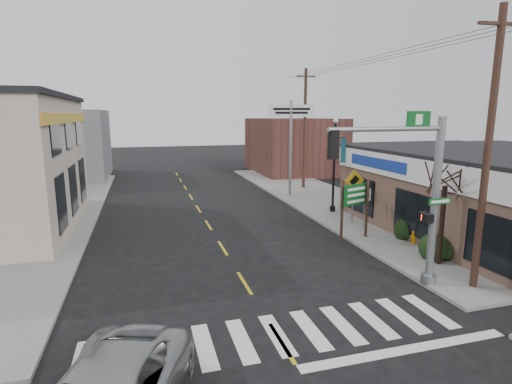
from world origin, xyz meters
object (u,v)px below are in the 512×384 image
object	(u,v)px
bare_tree	(446,171)
utility_pole_far	(305,128)
fire_hydrant	(414,236)
guide_sign	(355,201)
traffic_signal_pole	(419,185)
utility_pole_near	(488,150)
lamp_post	(335,158)
dance_center_sign	(291,124)

from	to	relation	value
bare_tree	utility_pole_far	distance (m)	17.40
fire_hydrant	guide_sign	bearing A→B (deg)	144.67
guide_sign	utility_pole_far	world-z (taller)	utility_pole_far
guide_sign	fire_hydrant	bearing A→B (deg)	-54.70
bare_tree	traffic_signal_pole	bearing A→B (deg)	-148.40
guide_sign	utility_pole_near	distance (m)	6.82
lamp_post	utility_pole_near	bearing A→B (deg)	-70.21
dance_center_sign	fire_hydrant	bearing A→B (deg)	-64.86
traffic_signal_pole	fire_hydrant	size ratio (longest dim) A/B	9.26
utility_pole_near	fire_hydrant	bearing A→B (deg)	84.16
fire_hydrant	dance_center_sign	distance (m)	13.36
dance_center_sign	utility_pole_far	bearing A→B (deg)	68.36
traffic_signal_pole	fire_hydrant	distance (m)	5.83
traffic_signal_pole	bare_tree	bearing A→B (deg)	27.80
traffic_signal_pole	utility_pole_far	size ratio (longest dim) A/B	0.63
lamp_post	dance_center_sign	bearing A→B (deg)	119.12
guide_sign	dance_center_sign	xyz separation A→B (m)	(0.81, 10.83, 3.32)
utility_pole_near	dance_center_sign	bearing A→B (deg)	97.99
utility_pole_far	guide_sign	bearing A→B (deg)	-106.11
lamp_post	bare_tree	distance (m)	9.19
fire_hydrant	utility_pole_near	world-z (taller)	utility_pole_near
guide_sign	dance_center_sign	size ratio (longest dim) A/B	0.41
traffic_signal_pole	guide_sign	size ratio (longest dim) A/B	2.10
bare_tree	utility_pole_far	bearing A→B (deg)	85.32
dance_center_sign	bare_tree	world-z (taller)	dance_center_sign
dance_center_sign	utility_pole_near	distance (m)	16.90
bare_tree	utility_pole_near	size ratio (longest dim) A/B	0.51
lamp_post	fire_hydrant	bearing A→B (deg)	-62.97
fire_hydrant	utility_pole_near	bearing A→B (deg)	-102.51
fire_hydrant	utility_pole_near	distance (m)	6.35
utility_pole_far	traffic_signal_pole	bearing A→B (deg)	-104.97
dance_center_sign	utility_pole_near	size ratio (longest dim) A/B	0.75
bare_tree	utility_pole_far	xyz separation A→B (m)	(1.42, 17.30, 1.09)
lamp_post	bare_tree	size ratio (longest dim) A/B	1.19
lamp_post	utility_pole_near	size ratio (longest dim) A/B	0.61
utility_pole_near	utility_pole_far	bearing A→B (deg)	91.51
fire_hydrant	dance_center_sign	bearing A→B (deg)	96.40
bare_tree	utility_pole_far	size ratio (longest dim) A/B	0.50
guide_sign	utility_pole_far	bearing A→B (deg)	58.16
guide_sign	dance_center_sign	distance (m)	11.36
dance_center_sign	utility_pole_far	size ratio (longest dim) A/B	0.73
bare_tree	fire_hydrant	bearing A→B (deg)	74.49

